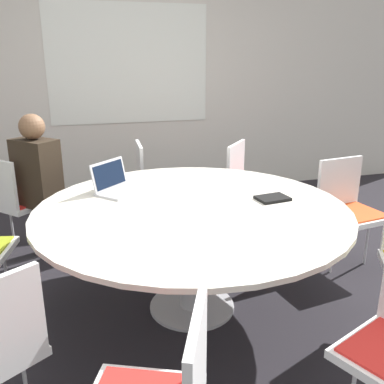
{
  "coord_description": "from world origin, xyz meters",
  "views": [
    {
      "loc": [
        -0.71,
        -2.46,
        1.67
      ],
      "look_at": [
        0.0,
        0.0,
        0.84
      ],
      "focal_mm": 40.0,
      "sensor_mm": 36.0,
      "label": 1
    }
  ],
  "objects_px": {
    "spiral_notebook": "(273,198)",
    "laptop": "(116,184)",
    "chair_0": "(14,197)",
    "chair_6": "(349,204)",
    "chair_8": "(154,179)",
    "person_0": "(39,176)",
    "chair_7": "(248,181)"
  },
  "relations": [
    {
      "from": "chair_8",
      "to": "spiral_notebook",
      "type": "relative_size",
      "value": 3.85
    },
    {
      "from": "spiral_notebook",
      "to": "chair_8",
      "type": "bearing_deg",
      "value": 110.82
    },
    {
      "from": "chair_0",
      "to": "spiral_notebook",
      "type": "xyz_separation_m",
      "value": [
        1.76,
        -1.21,
        0.22
      ]
    },
    {
      "from": "chair_0",
      "to": "chair_7",
      "type": "bearing_deg",
      "value": 44.35
    },
    {
      "from": "chair_6",
      "to": "chair_8",
      "type": "height_order",
      "value": "same"
    },
    {
      "from": "spiral_notebook",
      "to": "chair_0",
      "type": "bearing_deg",
      "value": 145.53
    },
    {
      "from": "chair_0",
      "to": "chair_8",
      "type": "distance_m",
      "value": 1.24
    },
    {
      "from": "spiral_notebook",
      "to": "laptop",
      "type": "bearing_deg",
      "value": 154.38
    },
    {
      "from": "chair_6",
      "to": "spiral_notebook",
      "type": "relative_size",
      "value": 3.85
    },
    {
      "from": "spiral_notebook",
      "to": "person_0",
      "type": "bearing_deg",
      "value": 144.66
    },
    {
      "from": "chair_8",
      "to": "laptop",
      "type": "xyz_separation_m",
      "value": [
        -0.45,
        -0.94,
        0.26
      ]
    },
    {
      "from": "chair_0",
      "to": "laptop",
      "type": "height_order",
      "value": "laptop"
    },
    {
      "from": "person_0",
      "to": "chair_7",
      "type": "bearing_deg",
      "value": 47.72
    },
    {
      "from": "chair_6",
      "to": "laptop",
      "type": "relative_size",
      "value": 2.16
    },
    {
      "from": "chair_8",
      "to": "laptop",
      "type": "height_order",
      "value": "laptop"
    },
    {
      "from": "chair_0",
      "to": "person_0",
      "type": "bearing_deg",
      "value": 19.11
    },
    {
      "from": "chair_0",
      "to": "chair_6",
      "type": "bearing_deg",
      "value": 27.22
    },
    {
      "from": "person_0",
      "to": "spiral_notebook",
      "type": "height_order",
      "value": "person_0"
    },
    {
      "from": "chair_6",
      "to": "chair_8",
      "type": "relative_size",
      "value": 1.0
    },
    {
      "from": "chair_0",
      "to": "laptop",
      "type": "xyz_separation_m",
      "value": [
        0.78,
        -0.74,
        0.26
      ]
    },
    {
      "from": "chair_0",
      "to": "chair_6",
      "type": "xyz_separation_m",
      "value": [
        2.57,
        -0.93,
        0.0
      ]
    },
    {
      "from": "chair_0",
      "to": "chair_6",
      "type": "distance_m",
      "value": 2.74
    },
    {
      "from": "laptop",
      "to": "spiral_notebook",
      "type": "relative_size",
      "value": 1.78
    },
    {
      "from": "chair_0",
      "to": "laptop",
      "type": "distance_m",
      "value": 1.1
    },
    {
      "from": "laptop",
      "to": "spiral_notebook",
      "type": "bearing_deg",
      "value": -68.49
    },
    {
      "from": "chair_8",
      "to": "person_0",
      "type": "relative_size",
      "value": 0.71
    },
    {
      "from": "person_0",
      "to": "chair_0",
      "type": "bearing_deg",
      "value": -160.89
    },
    {
      "from": "laptop",
      "to": "chair_7",
      "type": "bearing_deg",
      "value": -16.67
    },
    {
      "from": "chair_0",
      "to": "chair_8",
      "type": "height_order",
      "value": "same"
    },
    {
      "from": "chair_6",
      "to": "chair_7",
      "type": "xyz_separation_m",
      "value": [
        -0.51,
        0.83,
        0.0
      ]
    },
    {
      "from": "chair_0",
      "to": "chair_7",
      "type": "distance_m",
      "value": 2.07
    },
    {
      "from": "person_0",
      "to": "chair_6",
      "type": "bearing_deg",
      "value": 28.05
    }
  ]
}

